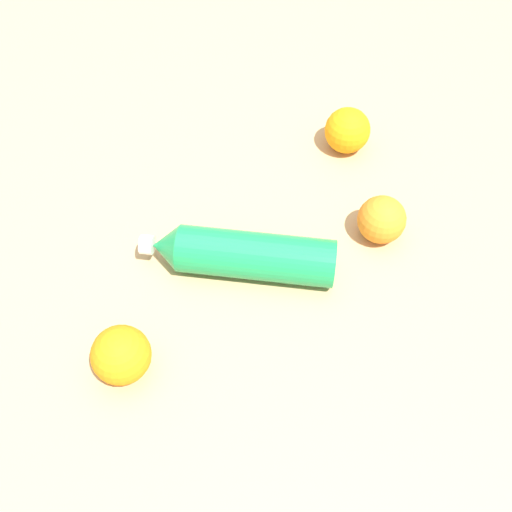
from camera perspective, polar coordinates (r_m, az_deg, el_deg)
The scene contains 5 objects.
ground_plane at distance 0.93m, azimuth -1.58°, elevation 1.11°, with size 2.40×2.40×0.00m, color tan.
water_bottle at distance 0.87m, azimuth -1.39°, elevation 0.15°, with size 0.20×0.27×0.07m.
orange_0 at distance 0.93m, azimuth 11.98°, elevation 3.44°, with size 0.07×0.07×0.07m, color orange.
orange_1 at distance 0.80m, azimuth -12.84°, elevation -9.26°, with size 0.08×0.08×0.08m, color orange.
orange_2 at distance 1.06m, azimuth 8.78°, elevation 11.85°, with size 0.08×0.08×0.08m, color orange.
Camera 1 is at (0.43, 0.36, 0.74)m, focal length 41.61 mm.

